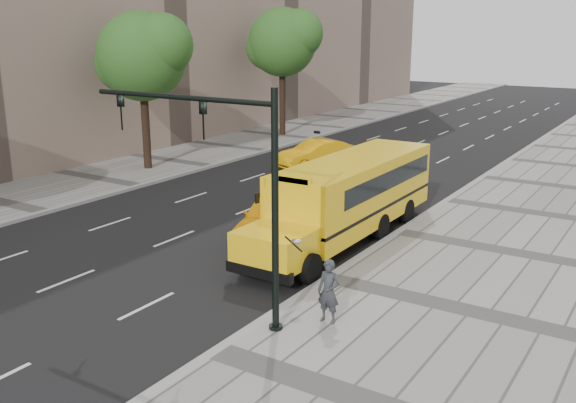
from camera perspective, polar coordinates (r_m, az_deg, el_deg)
The scene contains 12 objects.
ground at distance 27.94m, azimuth -1.62°, elevation -0.93°, with size 140.00×140.00×0.00m, color black.
sidewalk_museum at distance 23.68m, azimuth 23.26°, elevation -5.04°, with size 12.00×140.00×0.15m, color gray.
sidewalk_far at distance 35.12m, azimuth -16.64°, elevation 1.92°, with size 6.00×140.00×0.15m, color gray.
curb_museum at distance 25.18m, azimuth 9.76°, elevation -2.80°, with size 0.30×140.00×0.15m, color gray.
curb_far at distance 32.95m, azimuth -13.21°, elevation 1.31°, with size 0.30×140.00×0.15m, color gray.
tree_b at distance 36.08m, azimuth -12.78°, elevation 12.54°, with size 5.41×4.81×8.68m.
tree_c at distance 46.86m, azimuth -0.42°, elevation 14.03°, with size 5.46×4.85×9.18m.
school_bus at distance 24.32m, azimuth 5.63°, elevation 0.85°, with size 2.96×11.56×3.19m.
taxi_near at distance 24.44m, azimuth -1.41°, elevation -1.33°, with size 1.91×4.75×1.62m, color #FFAF08.
taxi_far at distance 36.68m, azimuth 2.57°, elevation 4.24°, with size 1.67×4.80×1.58m, color #FFAF08.
pedestrian at distance 17.15m, azimuth 3.64°, elevation -7.98°, with size 0.64×0.42×1.74m, color #2E3035.
traffic_signal at distance 16.57m, azimuth -5.22°, elevation 2.32°, with size 6.18×0.36×6.40m.
Camera 1 is at (15.13, -22.17, 7.78)m, focal length 40.00 mm.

